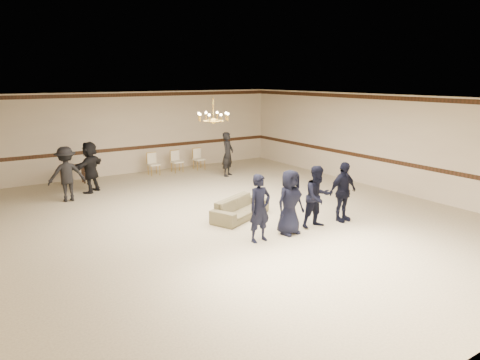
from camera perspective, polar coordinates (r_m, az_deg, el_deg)
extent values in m
cube|color=beige|center=(12.00, -0.95, -4.85)|extent=(12.00, 14.00, 0.01)
cube|color=black|center=(11.42, -1.01, 10.60)|extent=(12.00, 14.00, 0.01)
cube|color=beige|center=(17.85, -13.14, 6.07)|extent=(12.00, 0.01, 3.20)
cube|color=beige|center=(15.61, 18.05, 4.77)|extent=(0.01, 14.00, 3.20)
cube|color=#381C10|center=(17.92, -13.03, 4.16)|extent=(12.00, 0.02, 0.14)
cube|color=#381C10|center=(17.72, -13.38, 10.81)|extent=(12.00, 0.02, 0.14)
imported|color=black|center=(10.05, 2.60, -3.71)|extent=(0.60, 0.41, 1.60)
imported|color=black|center=(10.59, 6.56, -2.91)|extent=(0.82, 0.57, 1.60)
imported|color=black|center=(11.16, 10.12, -2.18)|extent=(0.82, 0.66, 1.60)
imported|color=black|center=(11.78, 13.32, -1.51)|extent=(0.95, 0.41, 1.60)
imported|color=brown|center=(11.85, 0.05, -3.70)|extent=(2.02, 1.43, 0.55)
imported|color=black|center=(14.35, -21.78, 0.73)|extent=(1.13, 0.69, 1.70)
imported|color=black|center=(15.21, -19.02, 1.62)|extent=(1.52, 1.41, 1.70)
imported|color=black|center=(16.81, -1.61, 3.40)|extent=(0.74, 0.69, 1.70)
cube|color=black|center=(16.68, -21.06, 0.66)|extent=(0.83, 0.36, 0.69)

